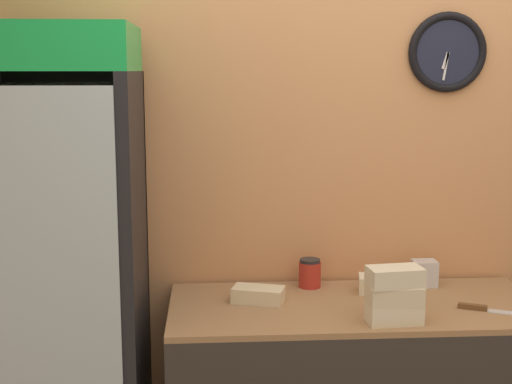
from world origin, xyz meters
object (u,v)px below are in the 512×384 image
sandwich_flat_left (258,295)px  sandwich_flat_right (380,284)px  sandwich_stack_bottom (394,313)px  chefs_knife (487,309)px  sandwich_stack_middle (394,295)px  napkin_dispenser (424,273)px  beverage_cooler (63,254)px  sandwich_stack_top (395,277)px  condiment_jar (310,273)px

sandwich_flat_left → sandwich_flat_right: size_ratio=1.15×
sandwich_stack_bottom → chefs_knife: 0.44m
sandwich_stack_bottom → sandwich_stack_middle: sandwich_stack_middle is taller
sandwich_flat_left → sandwich_flat_right: bearing=10.0°
sandwich_flat_left → napkin_dispenser: 0.80m
beverage_cooler → chefs_knife: 1.79m
sandwich_stack_top → napkin_dispenser: (0.26, 0.47, -0.13)m
sandwich_flat_left → condiment_jar: bearing=38.7°
sandwich_flat_left → chefs_knife: bearing=-10.8°
beverage_cooler → condiment_jar: bearing=10.0°
napkin_dispenser → condiment_jar: bearing=178.1°
napkin_dispenser → chefs_knife: bearing=-66.4°
beverage_cooler → sandwich_stack_middle: bearing=-12.7°
beverage_cooler → sandwich_stack_bottom: beverage_cooler is taller
sandwich_stack_middle → napkin_dispenser: size_ratio=1.82×
sandwich_stack_bottom → napkin_dispenser: (0.26, 0.47, 0.02)m
sandwich_stack_middle → napkin_dispenser: 0.54m
sandwich_stack_bottom → chefs_knife: sandwich_stack_bottom is taller
sandwich_stack_bottom → sandwich_flat_left: 0.59m
sandwich_flat_left → sandwich_stack_middle: bearing=-29.1°
sandwich_flat_left → napkin_dispenser: size_ratio=2.02×
napkin_dispenser → beverage_cooler: bearing=-173.9°
sandwich_flat_left → chefs_knife: (0.94, -0.18, -0.02)m
sandwich_stack_middle → condiment_jar: sandwich_stack_middle is taller
sandwich_stack_middle → napkin_dispenser: bearing=60.8°
beverage_cooler → sandwich_flat_right: (1.38, 0.09, -0.19)m
beverage_cooler → sandwich_stack_middle: (1.34, -0.30, -0.11)m
sandwich_stack_bottom → condiment_jar: (-0.27, 0.49, 0.03)m
sandwich_stack_top → sandwich_stack_middle: bearing=180.0°
beverage_cooler → sandwich_stack_middle: size_ratio=9.36×
sandwich_stack_middle → sandwich_flat_right: sandwich_stack_middle is taller
sandwich_stack_bottom → sandwich_stack_top: sandwich_stack_top is taller
sandwich_stack_top → sandwich_flat_right: bearing=84.2°
sandwich_stack_middle → sandwich_stack_top: bearing=0.0°
sandwich_stack_bottom → sandwich_stack_top: bearing=0.0°
napkin_dispenser → sandwich_flat_right: bearing=-159.2°
sandwich_stack_bottom → sandwich_stack_middle: bearing=0.0°
sandwich_stack_top → chefs_knife: sandwich_stack_top is taller
sandwich_stack_bottom → chefs_knife: (0.42, 0.11, -0.03)m
sandwich_stack_bottom → sandwich_flat_right: same height
sandwich_stack_bottom → sandwich_flat_left: sandwich_stack_bottom is taller
sandwich_flat_right → condiment_jar: bearing=161.2°
sandwich_flat_right → napkin_dispenser: napkin_dispenser is taller
sandwich_stack_top → sandwich_flat_right: (0.04, 0.39, -0.15)m
sandwich_flat_left → condiment_jar: 0.32m
sandwich_stack_bottom → condiment_jar: bearing=118.5°
sandwich_stack_top → sandwich_flat_right: sandwich_stack_top is taller
sandwich_stack_top → napkin_dispenser: bearing=60.8°
sandwich_flat_right → chefs_knife: bearing=-35.9°
beverage_cooler → sandwich_flat_right: bearing=3.6°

